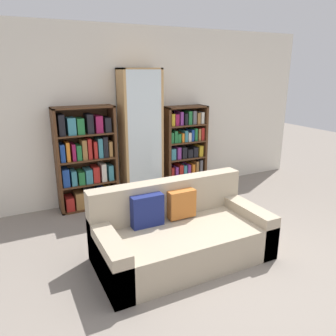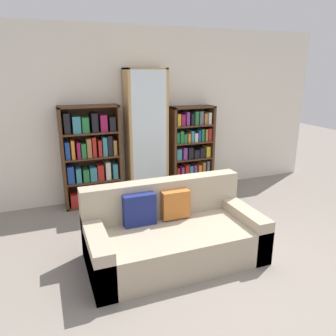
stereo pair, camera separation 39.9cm
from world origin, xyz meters
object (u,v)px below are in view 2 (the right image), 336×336
at_px(couch, 172,235).
at_px(display_cabinet, 146,136).
at_px(bookshelf_left, 92,159).
at_px(bookshelf_right, 191,150).
at_px(wine_bottle, 181,196).

height_order(couch, display_cabinet, display_cabinet).
bearing_deg(display_cabinet, couch, -99.01).
bearing_deg(couch, display_cabinet, 80.99).
distance_m(bookshelf_left, bookshelf_right, 1.68).
distance_m(bookshelf_left, display_cabinet, 0.92).
relative_size(bookshelf_left, display_cabinet, 0.75).
xyz_separation_m(display_cabinet, wine_bottle, (0.39, -0.54, -0.87)).
height_order(couch, bookshelf_left, bookshelf_left).
height_order(couch, wine_bottle, couch).
bearing_deg(display_cabinet, wine_bottle, -54.73).
xyz_separation_m(couch, display_cabinet, (0.30, 1.86, 0.75)).
height_order(couch, bookshelf_right, bookshelf_right).
bearing_deg(couch, bookshelf_left, 107.14).
distance_m(bookshelf_left, wine_bottle, 1.50).
relative_size(bookshelf_right, wine_bottle, 3.74).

